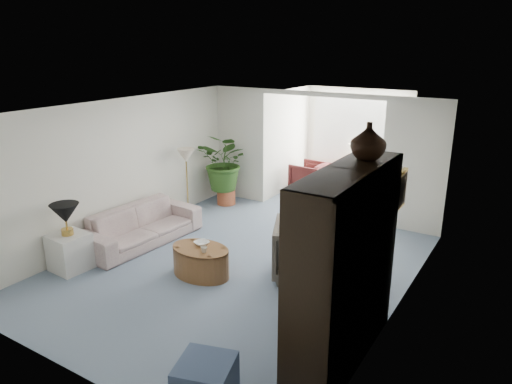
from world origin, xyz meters
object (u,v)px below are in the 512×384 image
Objects in this scene: sunroom_table at (351,177)px; entertainment_cabinet at (344,268)px; floor_lamp at (186,156)px; framed_picture at (399,192)px; coffee_table at (201,261)px; wingback_chair at (305,249)px; plant_pot at (226,197)px; sunroom_chair_blue at (371,187)px; cabinet_urn at (368,141)px; coffee_cup at (204,250)px; end_table at (70,252)px; sofa at (142,225)px; coffee_bowl at (202,243)px; ottoman at (206,381)px; table_lamp at (65,213)px; side_table_dark at (356,262)px; sunroom_chair_maroon at (310,177)px.

entertainment_cabinet is at bearing -70.14° from sunroom_table.
floor_lamp reaches higher than sunroom_table.
framed_picture is 3.17m from coffee_table.
wingback_chair is 2.37× the size of plant_pot.
plant_pot is at bearing 127.82° from sunroom_chair_blue.
plant_pot is at bearing 73.64° from floor_lamp.
cabinet_urn is 0.51× the size of sunroom_chair_blue.
coffee_cup is 0.12× the size of sunroom_chair_blue.
framed_picture is at bearing 15.65° from end_table.
coffee_table is at bearing -61.38° from plant_pot.
sofa is 2.34× the size of coffee_table.
sofa is at bearing 168.46° from coffee_bowl.
wingback_chair is 1.76× the size of ottoman.
coffee_table is at bearing 164.42° from entertainment_cabinet.
entertainment_cabinet is (2.55, -0.71, 0.87)m from coffee_table.
table_lamp is (-4.64, -1.30, -0.77)m from framed_picture.
side_table_dark is at bearing 134.63° from framed_picture.
floor_lamp is 0.46× the size of sunroom_chair_maroon.
table_lamp is (0.00, 0.00, 0.64)m from end_table.
side_table_dark is at bearing 83.65° from ottoman.
coffee_cup is at bearing 173.45° from sunroom_chair_blue.
end_table is 4.41m from side_table_dark.
cabinet_urn reaches higher than floor_lamp.
framed_picture reaches higher than coffee_cup.
coffee_bowl is 0.23× the size of wingback_chair.
cabinet_urn is at bearing -111.32° from framed_picture.
table_lamp reaches higher than sunroom_chair_maroon.
end_table is at bearing -170.85° from cabinet_urn.
framed_picture is 1.77m from side_table_dark.
coffee_cup is (1.80, -0.53, 0.17)m from sofa.
wingback_chair is at bearing -19.81° from floor_lamp.
sunroom_chair_blue reaches higher than sunroom_table.
sunroom_chair_maroon is at bearing -90.28° from wingback_chair.
entertainment_cabinet is 2.79× the size of sunroom_chair_maroon.
wingback_chair is (1.21, 0.92, -0.06)m from coffee_cup.
wingback_chair is (3.21, 1.74, -0.50)m from table_lamp.
framed_picture is at bearing -18.97° from floor_lamp.
framed_picture is 3.08m from ottoman.
floor_lamp is 0.60× the size of sunroom_table.
table_lamp is 0.46× the size of wingback_chair.
cabinet_urn is at bearing 9.15° from end_table.
entertainment_cabinet reaches higher than table_lamp.
side_table_dark is at bearing 27.53° from table_lamp.
cabinet_urn is at bearing 35.40° from sunroom_chair_maroon.
side_table_dark is (3.91, 2.04, -0.02)m from end_table.
end_table is 5.82m from sunroom_chair_maroon.
table_lamp is at bearing -108.77° from sunroom_table.
sofa is 3.04m from wingback_chair.
sunroom_chair_maroon is (-3.21, 4.35, -1.34)m from framed_picture.
wingback_chair reaches higher than sunroom_table.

